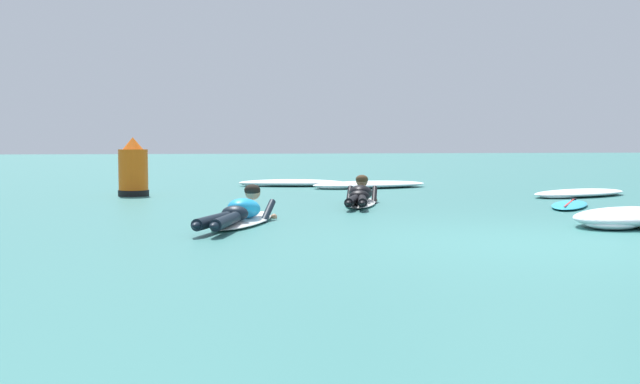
{
  "coord_description": "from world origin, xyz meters",
  "views": [
    {
      "loc": [
        -3.9,
        -6.93,
        1.04
      ],
      "look_at": [
        -1.49,
        4.25,
        0.29
      ],
      "focal_mm": 41.43,
      "sensor_mm": 36.0,
      "label": 1
    }
  ],
  "objects_px": {
    "surfer_far": "(360,197)",
    "drifting_surfboard": "(570,205)",
    "surfer_near": "(240,214)",
    "channel_marker_buoy": "(133,172)"
  },
  "relations": [
    {
      "from": "surfer_near",
      "to": "surfer_far",
      "type": "distance_m",
      "value": 3.49
    },
    {
      "from": "drifting_surfboard",
      "to": "channel_marker_buoy",
      "type": "height_order",
      "value": "channel_marker_buoy"
    },
    {
      "from": "surfer_near",
      "to": "surfer_far",
      "type": "xyz_separation_m",
      "value": [
        2.3,
        2.62,
        -0.0
      ]
    },
    {
      "from": "surfer_near",
      "to": "drifting_surfboard",
      "type": "relative_size",
      "value": 1.31
    },
    {
      "from": "drifting_surfboard",
      "to": "channel_marker_buoy",
      "type": "relative_size",
      "value": 1.67
    },
    {
      "from": "surfer_far",
      "to": "drifting_surfboard",
      "type": "distance_m",
      "value": 3.46
    },
    {
      "from": "drifting_surfboard",
      "to": "surfer_near",
      "type": "bearing_deg",
      "value": -164.11
    },
    {
      "from": "surfer_near",
      "to": "drifting_surfboard",
      "type": "height_order",
      "value": "surfer_near"
    },
    {
      "from": "channel_marker_buoy",
      "to": "drifting_surfboard",
      "type": "bearing_deg",
      "value": -29.86
    },
    {
      "from": "surfer_far",
      "to": "channel_marker_buoy",
      "type": "distance_m",
      "value": 4.91
    }
  ]
}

